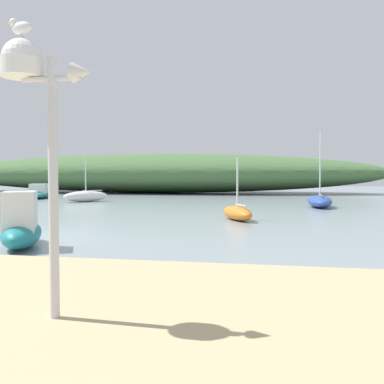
{
  "coord_description": "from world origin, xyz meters",
  "views": [
    {
      "loc": [
        7.5,
        -12.0,
        1.99
      ],
      "look_at": [
        4.01,
        6.72,
        1.18
      ],
      "focal_mm": 40.33,
      "sensor_mm": 36.0,
      "label": 1
    }
  ],
  "objects_px": {
    "sailboat_far_left": "(320,201)",
    "motorboat_off_point": "(21,227)",
    "seagull_on_radar": "(21,27)",
    "sailboat_near_shore": "(86,196)",
    "motorboat_mid_channel": "(40,193)",
    "mast_structure": "(32,86)",
    "sailboat_far_right": "(237,213)"
  },
  "relations": [
    {
      "from": "sailboat_far_left",
      "to": "motorboat_off_point",
      "type": "distance_m",
      "value": 18.6
    },
    {
      "from": "seagull_on_radar",
      "to": "sailboat_near_shore",
      "type": "distance_m",
      "value": 25.86
    },
    {
      "from": "motorboat_mid_channel",
      "to": "sailboat_near_shore",
      "type": "xyz_separation_m",
      "value": [
        5.44,
        -3.28,
        -0.03
      ]
    },
    {
      "from": "mast_structure",
      "to": "sailboat_near_shore",
      "type": "xyz_separation_m",
      "value": [
        -10.06,
        23.64,
        -2.66
      ]
    },
    {
      "from": "mast_structure",
      "to": "sailboat_near_shore",
      "type": "relative_size",
      "value": 0.98
    },
    {
      "from": "mast_structure",
      "to": "seagull_on_radar",
      "type": "bearing_deg",
      "value": 178.94
    },
    {
      "from": "seagull_on_radar",
      "to": "motorboat_off_point",
      "type": "distance_m",
      "value": 7.4
    },
    {
      "from": "sailboat_far_right",
      "to": "sailboat_near_shore",
      "type": "bearing_deg",
      "value": 138.85
    },
    {
      "from": "motorboat_mid_channel",
      "to": "sailboat_near_shore",
      "type": "bearing_deg",
      "value": -31.07
    },
    {
      "from": "sailboat_near_shore",
      "to": "sailboat_far_right",
      "type": "relative_size",
      "value": 1.22
    },
    {
      "from": "motorboat_off_point",
      "to": "sailboat_far_right",
      "type": "height_order",
      "value": "sailboat_far_right"
    },
    {
      "from": "sailboat_far_right",
      "to": "mast_structure",
      "type": "bearing_deg",
      "value": -96.05
    },
    {
      "from": "mast_structure",
      "to": "motorboat_off_point",
      "type": "bearing_deg",
      "value": 123.56
    },
    {
      "from": "seagull_on_radar",
      "to": "motorboat_mid_channel",
      "type": "bearing_deg",
      "value": 119.71
    },
    {
      "from": "sailboat_far_left",
      "to": "sailboat_far_right",
      "type": "bearing_deg",
      "value": -117.83
    },
    {
      "from": "motorboat_mid_channel",
      "to": "motorboat_off_point",
      "type": "distance_m",
      "value": 24.35
    },
    {
      "from": "sailboat_near_shore",
      "to": "seagull_on_radar",
      "type": "bearing_deg",
      "value": -67.23
    },
    {
      "from": "mast_structure",
      "to": "sailboat_near_shore",
      "type": "distance_m",
      "value": 25.83
    },
    {
      "from": "motorboat_mid_channel",
      "to": "sailboat_far_right",
      "type": "relative_size",
      "value": 1.59
    },
    {
      "from": "mast_structure",
      "to": "sailboat_far_left",
      "type": "distance_m",
      "value": 22.55
    },
    {
      "from": "sailboat_near_shore",
      "to": "sailboat_far_right",
      "type": "distance_m",
      "value": 15.27
    },
    {
      "from": "sailboat_far_right",
      "to": "sailboat_far_left",
      "type": "bearing_deg",
      "value": 62.17
    },
    {
      "from": "sailboat_far_left",
      "to": "motorboat_off_point",
      "type": "height_order",
      "value": "sailboat_far_left"
    },
    {
      "from": "sailboat_far_left",
      "to": "sailboat_near_shore",
      "type": "bearing_deg",
      "value": 172.81
    },
    {
      "from": "sailboat_near_shore",
      "to": "sailboat_far_right",
      "type": "bearing_deg",
      "value": -41.15
    },
    {
      "from": "sailboat_far_left",
      "to": "sailboat_near_shore",
      "type": "relative_size",
      "value": 1.29
    },
    {
      "from": "sailboat_near_shore",
      "to": "motorboat_mid_channel",
      "type": "bearing_deg",
      "value": 148.93
    },
    {
      "from": "seagull_on_radar",
      "to": "sailboat_far_right",
      "type": "height_order",
      "value": "seagull_on_radar"
    },
    {
      "from": "motorboat_mid_channel",
      "to": "sailboat_far_right",
      "type": "height_order",
      "value": "sailboat_far_right"
    },
    {
      "from": "motorboat_off_point",
      "to": "sailboat_far_left",
      "type": "bearing_deg",
      "value": 59.59
    },
    {
      "from": "mast_structure",
      "to": "motorboat_mid_channel",
      "type": "distance_m",
      "value": 31.17
    },
    {
      "from": "sailboat_far_left",
      "to": "mast_structure",
      "type": "bearing_deg",
      "value": -104.74
    }
  ]
}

